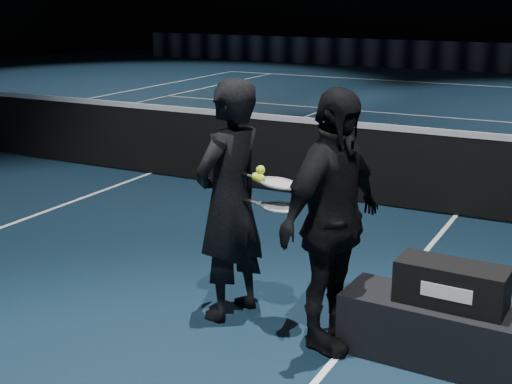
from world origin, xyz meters
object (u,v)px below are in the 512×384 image
Objects in this scene: player_a at (230,201)px; racket_upper at (279,183)px; tennis_balls at (259,176)px; racket_lower at (282,208)px; player_b at (332,222)px; player_bench at (448,334)px; racket_bag at (452,284)px.

player_a is 2.63× the size of racket_upper.
racket_lower is at bearing -8.31° from tennis_balls.
player_b is 0.64m from tennis_balls.
racket_upper is (-0.04, 0.05, 0.16)m from racket_lower.
tennis_balls is (-0.59, 0.08, 0.23)m from player_b.
player_bench is 0.78× the size of player_b.
player_a is 0.85m from player_b.
player_a is 0.44m from racket_upper.
player_a is at bearing -177.15° from racket_bag.
player_bench is 0.78× the size of player_a.
racket_bag is 1.67m from player_a.
player_a is 0.45m from racket_lower.
tennis_balls is at bearing 178.53° from racket_lower.
tennis_balls is at bearing -176.03° from player_bench.
racket_lower reaches higher than player_bench.
tennis_balls is at bearing 95.69° from player_a.
player_bench is 2.05× the size of racket_lower.
player_bench is 11.61× the size of tennis_balls.
racket_bag is at bearing 101.76° from player_a.
racket_bag is 1.34m from racket_upper.
racket_lower is 1.00× the size of racket_upper.
player_bench is 1.66m from tennis_balls.
player_bench is 1.51m from racket_upper.
player_b is at bearing -169.47° from player_bench.
tennis_balls is (-0.15, -0.02, 0.04)m from racket_upper.
tennis_balls reaches higher than player_bench.
player_b is at bearing -7.33° from tennis_balls.
racket_upper is at bearing 90.83° from player_b.
racket_lower is (-1.19, -0.06, 0.71)m from player_bench.
racket_lower is at bearing 95.91° from player_b.
tennis_balls reaches higher than racket_lower.
racket_lower is 5.67× the size of tennis_balls.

